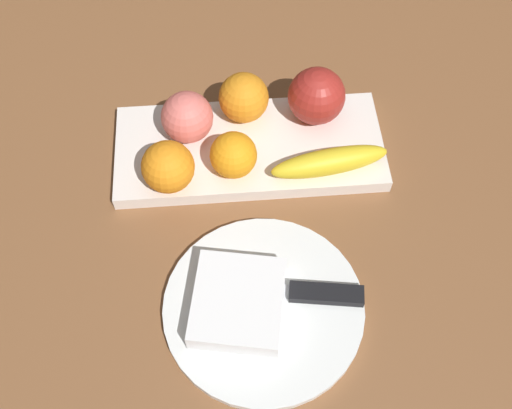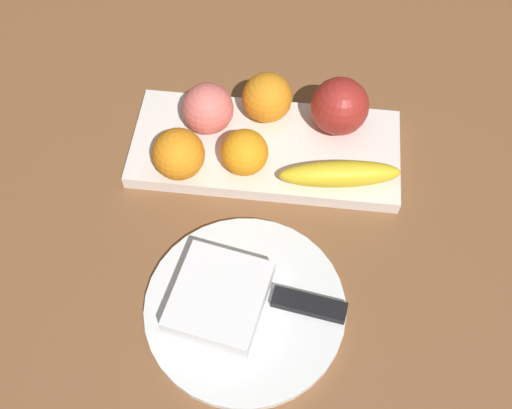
% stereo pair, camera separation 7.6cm
% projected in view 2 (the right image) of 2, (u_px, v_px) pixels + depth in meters
% --- Properties ---
extents(ground_plane, '(2.40, 2.40, 0.00)m').
position_uv_depth(ground_plane, '(246.00, 172.00, 0.85)').
color(ground_plane, brown).
extents(fruit_tray, '(0.37, 0.16, 0.02)m').
position_uv_depth(fruit_tray, '(265.00, 149.00, 0.85)').
color(fruit_tray, white).
rests_on(fruit_tray, ground_plane).
extents(apple, '(0.08, 0.08, 0.08)m').
position_uv_depth(apple, '(340.00, 106.00, 0.83)').
color(apple, '#A62922').
rests_on(apple, fruit_tray).
extents(banana, '(0.16, 0.06, 0.04)m').
position_uv_depth(banana, '(340.00, 174.00, 0.80)').
color(banana, yellow).
rests_on(banana, fruit_tray).
extents(orange_near_apple, '(0.06, 0.06, 0.06)m').
position_uv_depth(orange_near_apple, '(243.00, 152.00, 0.80)').
color(orange_near_apple, orange).
rests_on(orange_near_apple, fruit_tray).
extents(orange_near_banana, '(0.07, 0.07, 0.07)m').
position_uv_depth(orange_near_banana, '(179.00, 154.00, 0.79)').
color(orange_near_banana, orange).
rests_on(orange_near_banana, fruit_tray).
extents(orange_center, '(0.07, 0.07, 0.07)m').
position_uv_depth(orange_center, '(267.00, 98.00, 0.84)').
color(orange_center, orange).
rests_on(orange_center, fruit_tray).
extents(peach, '(0.07, 0.07, 0.07)m').
position_uv_depth(peach, '(208.00, 109.00, 0.83)').
color(peach, '#E76E64').
rests_on(peach, fruit_tray).
extents(dinner_plate, '(0.24, 0.24, 0.01)m').
position_uv_depth(dinner_plate, '(245.00, 307.00, 0.73)').
color(dinner_plate, white).
rests_on(dinner_plate, ground_plane).
extents(folded_napkin, '(0.12, 0.13, 0.03)m').
position_uv_depth(folded_napkin, '(219.00, 298.00, 0.72)').
color(folded_napkin, white).
rests_on(folded_napkin, dinner_plate).
extents(knife, '(0.18, 0.05, 0.01)m').
position_uv_depth(knife, '(296.00, 302.00, 0.73)').
color(knife, silver).
rests_on(knife, dinner_plate).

